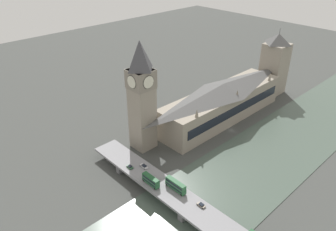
{
  "coord_description": "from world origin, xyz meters",
  "views": [
    {
      "loc": [
        -102.13,
        153.5,
        110.65
      ],
      "look_at": [
        19.14,
        38.3,
        17.92
      ],
      "focal_mm": 35.0,
      "sensor_mm": 36.0,
      "label": 1
    }
  ],
  "objects_px": {
    "road_bridge": "(189,207)",
    "double_decker_bus_mid": "(151,180)",
    "car_northbound_mid": "(130,167)",
    "double_decker_bus_lead": "(176,185)",
    "parliament_hall": "(223,101)",
    "clock_tower": "(142,94)",
    "victoria_tower": "(274,64)",
    "car_northbound_tail": "(144,166)",
    "car_southbound_lead": "(201,205)"
  },
  "relations": [
    {
      "from": "clock_tower",
      "to": "double_decker_bus_mid",
      "type": "height_order",
      "value": "clock_tower"
    },
    {
      "from": "clock_tower",
      "to": "car_northbound_mid",
      "type": "relative_size",
      "value": 16.84
    },
    {
      "from": "victoria_tower",
      "to": "car_southbound_lead",
      "type": "height_order",
      "value": "victoria_tower"
    },
    {
      "from": "parliament_hall",
      "to": "car_southbound_lead",
      "type": "distance_m",
      "value": 92.59
    },
    {
      "from": "parliament_hall",
      "to": "car_northbound_mid",
      "type": "distance_m",
      "value": 84.4
    },
    {
      "from": "clock_tower",
      "to": "double_decker_bus_mid",
      "type": "bearing_deg",
      "value": 145.15
    },
    {
      "from": "double_decker_bus_lead",
      "to": "parliament_hall",
      "type": "bearing_deg",
      "value": -66.16
    },
    {
      "from": "road_bridge",
      "to": "car_northbound_mid",
      "type": "xyz_separation_m",
      "value": [
        38.73,
        2.97,
        1.9
      ]
    },
    {
      "from": "clock_tower",
      "to": "victoria_tower",
      "type": "distance_m",
      "value": 123.82
    },
    {
      "from": "road_bridge",
      "to": "double_decker_bus_mid",
      "type": "xyz_separation_m",
      "value": [
        21.83,
        3.43,
        3.78
      ]
    },
    {
      "from": "double_decker_bus_lead",
      "to": "car_southbound_lead",
      "type": "xyz_separation_m",
      "value": [
        -15.26,
        -0.7,
        -2.13
      ]
    },
    {
      "from": "car_northbound_mid",
      "to": "car_northbound_tail",
      "type": "height_order",
      "value": "car_northbound_mid"
    },
    {
      "from": "parliament_hall",
      "to": "double_decker_bus_lead",
      "type": "distance_m",
      "value": 85.86
    },
    {
      "from": "victoria_tower",
      "to": "double_decker_bus_mid",
      "type": "bearing_deg",
      "value": 99.26
    },
    {
      "from": "clock_tower",
      "to": "car_southbound_lead",
      "type": "xyz_separation_m",
      "value": [
        -60.67,
        17.52,
        -27.3
      ]
    },
    {
      "from": "double_decker_bus_mid",
      "to": "car_northbound_tail",
      "type": "height_order",
      "value": "double_decker_bus_mid"
    },
    {
      "from": "double_decker_bus_lead",
      "to": "car_southbound_lead",
      "type": "relative_size",
      "value": 2.88
    },
    {
      "from": "double_decker_bus_mid",
      "to": "car_northbound_mid",
      "type": "bearing_deg",
      "value": -1.56
    },
    {
      "from": "parliament_hall",
      "to": "car_northbound_tail",
      "type": "bearing_deg",
      "value": 98.42
    },
    {
      "from": "car_northbound_tail",
      "to": "parliament_hall",
      "type": "bearing_deg",
      "value": -81.58
    },
    {
      "from": "road_bridge",
      "to": "double_decker_bus_mid",
      "type": "height_order",
      "value": "double_decker_bus_mid"
    },
    {
      "from": "victoria_tower",
      "to": "road_bridge",
      "type": "xyz_separation_m",
      "value": [
        -45.79,
        143.59,
        -18.4
      ]
    },
    {
      "from": "car_northbound_mid",
      "to": "car_southbound_lead",
      "type": "relative_size",
      "value": 0.95
    },
    {
      "from": "clock_tower",
      "to": "car_southbound_lead",
      "type": "distance_m",
      "value": 68.8
    },
    {
      "from": "road_bridge",
      "to": "car_northbound_tail",
      "type": "distance_m",
      "value": 34.29
    },
    {
      "from": "road_bridge",
      "to": "double_decker_bus_mid",
      "type": "relative_size",
      "value": 13.02
    },
    {
      "from": "road_bridge",
      "to": "car_northbound_mid",
      "type": "distance_m",
      "value": 38.89
    },
    {
      "from": "parliament_hall",
      "to": "victoria_tower",
      "type": "xyz_separation_m",
      "value": [
        0.06,
        -62.65,
        10.61
      ]
    },
    {
      "from": "parliament_hall",
      "to": "road_bridge",
      "type": "bearing_deg",
      "value": 119.47
    },
    {
      "from": "double_decker_bus_lead",
      "to": "double_decker_bus_mid",
      "type": "relative_size",
      "value": 1.14
    },
    {
      "from": "road_bridge",
      "to": "double_decker_bus_lead",
      "type": "xyz_separation_m",
      "value": [
        11.07,
        -2.48,
        3.99
      ]
    },
    {
      "from": "clock_tower",
      "to": "victoria_tower",
      "type": "xyz_separation_m",
      "value": [
        -10.69,
        -122.89,
        -10.76
      ]
    },
    {
      "from": "double_decker_bus_mid",
      "to": "car_northbound_tail",
      "type": "bearing_deg",
      "value": -25.92
    },
    {
      "from": "clock_tower",
      "to": "double_decker_bus_lead",
      "type": "height_order",
      "value": "clock_tower"
    },
    {
      "from": "clock_tower",
      "to": "road_bridge",
      "type": "bearing_deg",
      "value": 159.87
    },
    {
      "from": "car_northbound_mid",
      "to": "car_northbound_tail",
      "type": "bearing_deg",
      "value": -129.73
    },
    {
      "from": "double_decker_bus_lead",
      "to": "car_northbound_mid",
      "type": "relative_size",
      "value": 3.04
    },
    {
      "from": "parliament_hall",
      "to": "victoria_tower",
      "type": "bearing_deg",
      "value": -89.95
    },
    {
      "from": "double_decker_bus_mid",
      "to": "car_northbound_tail",
      "type": "xyz_separation_m",
      "value": [
        12.31,
        -5.98,
        -1.89
      ]
    },
    {
      "from": "double_decker_bus_lead",
      "to": "car_southbound_lead",
      "type": "distance_m",
      "value": 15.42
    },
    {
      "from": "clock_tower",
      "to": "road_bridge",
      "type": "xyz_separation_m",
      "value": [
        -56.48,
        20.7,
        -29.16
      ]
    },
    {
      "from": "double_decker_bus_lead",
      "to": "car_northbound_tail",
      "type": "xyz_separation_m",
      "value": [
        23.07,
        -0.08,
        -2.09
      ]
    },
    {
      "from": "double_decker_bus_lead",
      "to": "car_northbound_mid",
      "type": "xyz_separation_m",
      "value": [
        27.66,
        5.44,
        -2.08
      ]
    },
    {
      "from": "parliament_hall",
      "to": "double_decker_bus_lead",
      "type": "height_order",
      "value": "parliament_hall"
    },
    {
      "from": "road_bridge",
      "to": "double_decker_bus_mid",
      "type": "distance_m",
      "value": 22.41
    },
    {
      "from": "victoria_tower",
      "to": "road_bridge",
      "type": "distance_m",
      "value": 151.83
    },
    {
      "from": "car_northbound_mid",
      "to": "car_southbound_lead",
      "type": "height_order",
      "value": "car_northbound_mid"
    },
    {
      "from": "clock_tower",
      "to": "double_decker_bus_mid",
      "type": "distance_m",
      "value": 49.26
    },
    {
      "from": "clock_tower",
      "to": "car_northbound_tail",
      "type": "bearing_deg",
      "value": 140.91
    },
    {
      "from": "parliament_hall",
      "to": "double_decker_bus_mid",
      "type": "relative_size",
      "value": 9.96
    }
  ]
}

